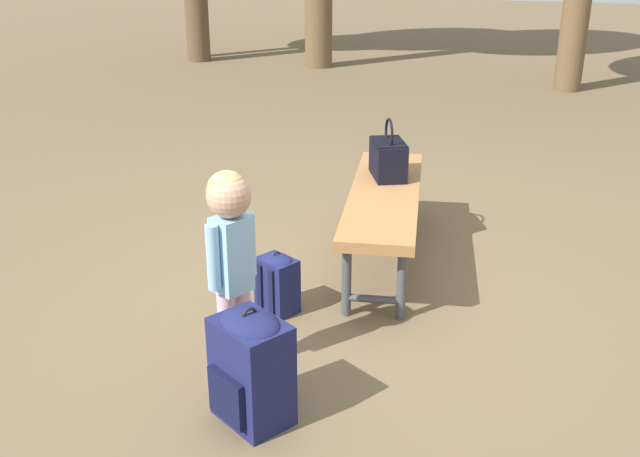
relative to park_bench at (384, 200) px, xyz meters
The scene contains 6 objects.
ground_plane 0.73m from the park_bench, 10.32° to the right, with size 40.00×40.00×0.00m, color brown.
park_bench is the anchor object (origin of this frame).
handbag 0.32m from the park_bench, 169.04° to the right, with size 0.37×0.30×0.37m.
child_standing 1.42m from the park_bench, 13.41° to the right, with size 0.24×0.19×0.94m.
backpack_large 1.69m from the park_bench, ahead, with size 0.35×0.37×0.51m.
backpack_small 0.90m from the park_bench, 24.35° to the right, with size 0.23×0.25×0.34m.
Camera 1 is at (3.34, 1.09, 1.84)m, focal length 41.13 mm.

